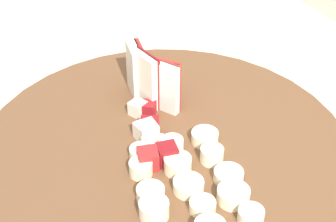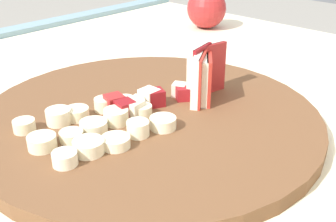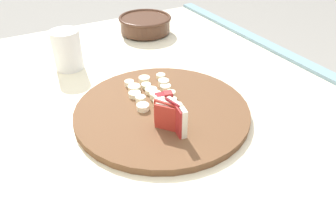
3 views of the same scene
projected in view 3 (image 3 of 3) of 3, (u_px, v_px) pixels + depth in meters
The scene contains 7 objects.
tiled_countertop at pixel (171, 211), 1.06m from camera, with size 1.14×0.85×0.88m.
cutting_board at pixel (162, 111), 0.74m from camera, with size 0.38×0.38×0.02m, color brown.
apple_wedge_fan at pixel (171, 116), 0.66m from camera, with size 0.08×0.05×0.06m.
apple_dice_pile at pixel (167, 104), 0.73m from camera, with size 0.10×0.06×0.02m.
banana_slice_rows at pixel (151, 91), 0.78m from camera, with size 0.14×0.12×0.02m.
ceramic_bowl at pixel (145, 24), 1.13m from camera, with size 0.18×0.18×0.06m.
small_jar at pixel (67, 50), 0.90m from camera, with size 0.08×0.08×0.11m, color white.
Camera 3 is at (-0.60, 0.35, 1.30)m, focal length 35.86 mm.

